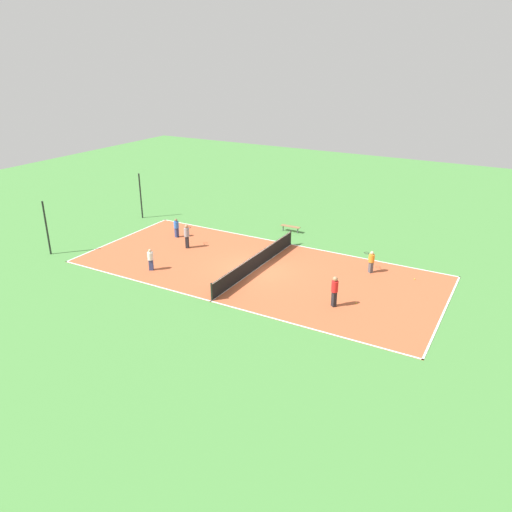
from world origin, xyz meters
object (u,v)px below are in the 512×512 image
player_coach_red (335,289)px  fence_post_back_left (47,228)px  player_center_orange (371,261)px  tennis_ball_near_net (356,303)px  tennis_ball_right_alley (220,282)px  bench (290,227)px  player_near_blue (176,227)px  player_far_white (151,258)px  tennis_net (256,261)px  tennis_ball_midcourt (415,279)px  player_baseline_gray (187,235)px  fence_post_back_right (141,196)px

player_coach_red → fence_post_back_left: (-2.32, 19.34, 0.83)m
player_center_orange → tennis_ball_near_net: bearing=138.4°
player_coach_red → tennis_ball_right_alley: player_coach_red is taller
bench → tennis_ball_right_alley: size_ratio=22.35×
player_near_blue → tennis_ball_right_alley: bearing=63.8°
player_far_white → tennis_ball_right_alley: 4.80m
tennis_net → tennis_ball_midcourt: tennis_net is taller
player_far_white → tennis_ball_near_net: 12.77m
player_far_white → player_baseline_gray: bearing=-112.9°
player_far_white → player_center_orange: bearing=-179.7°
tennis_ball_near_net → fence_post_back_right: 21.24m
player_near_blue → tennis_ball_right_alley: player_near_blue is taller
player_center_orange → tennis_ball_midcourt: 2.75m
player_baseline_gray → player_center_orange: bearing=-100.9°
player_far_white → tennis_ball_midcourt: bearing=176.7°
tennis_net → player_near_blue: size_ratio=7.07×
player_center_orange → tennis_ball_right_alley: 9.33m
player_coach_red → tennis_ball_right_alley: bearing=40.8°
player_coach_red → tennis_ball_near_net: 1.61m
player_center_orange → fence_post_back_right: 19.78m
bench → player_near_blue: bearing=37.6°
player_center_orange → player_far_white: bearing=68.4°
player_coach_red → tennis_ball_midcourt: player_coach_red is taller
player_near_blue → tennis_ball_near_net: size_ratio=20.65×
player_far_white → tennis_ball_right_alley: player_far_white is taller
tennis_net → player_coach_red: (-2.26, -6.04, 0.46)m
fence_post_back_left → player_baseline_gray: bearing=-53.5°
player_baseline_gray → player_near_blue: bearing=34.5°
fence_post_back_right → fence_post_back_left: bearing=180.0°
player_baseline_gray → player_center_orange: player_baseline_gray is taller
tennis_net → player_baseline_gray: size_ratio=5.89×
bench → player_center_orange: size_ratio=1.09×
bench → player_center_orange: player_center_orange is taller
player_center_orange → tennis_ball_right_alley: size_ratio=20.49×
player_center_orange → tennis_ball_midcourt: (0.26, -2.64, -0.75)m
player_near_blue → player_center_orange: player_near_blue is taller
tennis_ball_right_alley → player_near_blue: bearing=54.6°
tennis_ball_right_alley → tennis_ball_near_net: size_ratio=1.00×
player_center_orange → fence_post_back_right: (1.55, 19.69, 1.04)m
bench → player_center_orange: 8.79m
player_far_white → tennis_ball_midcourt: (6.62, -14.63, -0.74)m
tennis_ball_near_net → tennis_net: bearing=78.8°
fence_post_back_left → player_far_white: bearing=-80.8°
tennis_ball_right_alley → fence_post_back_left: (-1.81, 12.41, 1.78)m
tennis_ball_near_net → fence_post_back_left: (-3.19, 20.30, 1.78)m
tennis_ball_midcourt → fence_post_back_right: 22.44m
bench → player_coach_red: size_ratio=0.88×
tennis_ball_right_alley → fence_post_back_right: 14.53m
player_far_white → fence_post_back_right: 11.09m
player_baseline_gray → player_near_blue: (1.37, 1.98, -0.18)m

